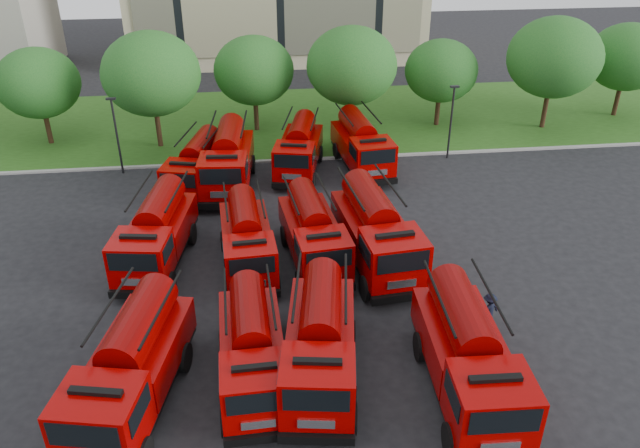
# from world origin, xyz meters

# --- Properties ---
(ground) EXTENTS (140.00, 140.00, 0.00)m
(ground) POSITION_xyz_m (0.00, 0.00, 0.00)
(ground) COLOR black
(ground) RESTS_ON ground
(lawn) EXTENTS (70.00, 16.00, 0.12)m
(lawn) POSITION_xyz_m (0.00, 26.00, 0.06)
(lawn) COLOR #214A13
(lawn) RESTS_ON ground
(curb) EXTENTS (70.00, 0.30, 0.14)m
(curb) POSITION_xyz_m (0.00, 17.90, 0.07)
(curb) COLOR gray
(curb) RESTS_ON ground
(tree_1) EXTENTS (5.71, 5.71, 6.98)m
(tree_1) POSITION_xyz_m (-16.00, 23.00, 4.55)
(tree_1) COLOR #382314
(tree_1) RESTS_ON ground
(tree_2) EXTENTS (6.72, 6.72, 8.22)m
(tree_2) POSITION_xyz_m (-8.00, 21.50, 5.35)
(tree_2) COLOR #382314
(tree_2) RESTS_ON ground
(tree_3) EXTENTS (5.88, 5.88, 7.19)m
(tree_3) POSITION_xyz_m (-1.00, 24.00, 4.68)
(tree_3) COLOR #382314
(tree_3) RESTS_ON ground
(tree_4) EXTENTS (6.55, 6.55, 8.01)m
(tree_4) POSITION_xyz_m (6.00, 22.50, 5.22)
(tree_4) COLOR #382314
(tree_4) RESTS_ON ground
(tree_5) EXTENTS (5.46, 5.46, 6.68)m
(tree_5) POSITION_xyz_m (13.00, 23.50, 4.35)
(tree_5) COLOR #382314
(tree_5) RESTS_ON ground
(tree_6) EXTENTS (6.89, 6.89, 8.42)m
(tree_6) POSITION_xyz_m (21.00, 22.00, 5.49)
(tree_6) COLOR #382314
(tree_6) RESTS_ON ground
(tree_7) EXTENTS (6.05, 6.05, 7.39)m
(tree_7) POSITION_xyz_m (28.00, 24.00, 4.82)
(tree_7) COLOR #382314
(tree_7) RESTS_ON ground
(lamp_post_0) EXTENTS (0.60, 0.25, 5.11)m
(lamp_post_0) POSITION_xyz_m (-10.00, 17.20, 2.90)
(lamp_post_0) COLOR black
(lamp_post_0) RESTS_ON ground
(lamp_post_1) EXTENTS (0.60, 0.25, 5.11)m
(lamp_post_1) POSITION_xyz_m (12.00, 17.20, 2.90)
(lamp_post_1) COLOR black
(lamp_post_1) RESTS_ON ground
(fire_truck_0) EXTENTS (4.20, 8.09, 3.51)m
(fire_truck_0) POSITION_xyz_m (-6.20, -3.96, 1.77)
(fire_truck_0) COLOR black
(fire_truck_0) RESTS_ON ground
(fire_truck_1) EXTENTS (2.73, 6.97, 3.14)m
(fire_truck_1) POSITION_xyz_m (-1.87, -3.28, 1.58)
(fire_truck_1) COLOR black
(fire_truck_1) RESTS_ON ground
(fire_truck_2) EXTENTS (3.66, 7.76, 3.40)m
(fire_truck_2) POSITION_xyz_m (0.70, -3.33, 1.71)
(fire_truck_2) COLOR black
(fire_truck_2) RESTS_ON ground
(fire_truck_3) EXTENTS (3.12, 7.87, 3.53)m
(fire_truck_3) POSITION_xyz_m (5.99, -4.79, 1.78)
(fire_truck_3) COLOR black
(fire_truck_3) RESTS_ON ground
(fire_truck_4) EXTENTS (3.67, 7.77, 3.40)m
(fire_truck_4) POSITION_xyz_m (-6.39, 5.81, 1.71)
(fire_truck_4) COLOR black
(fire_truck_4) RESTS_ON ground
(fire_truck_5) EXTENTS (2.88, 7.03, 3.13)m
(fire_truck_5) POSITION_xyz_m (-1.96, 4.94, 1.58)
(fire_truck_5) COLOR black
(fire_truck_5) RESTS_ON ground
(fire_truck_6) EXTENTS (3.17, 7.32, 3.24)m
(fire_truck_6) POSITION_xyz_m (1.33, 5.07, 1.63)
(fire_truck_6) COLOR black
(fire_truck_6) RESTS_ON ground
(fire_truck_7) EXTENTS (3.61, 8.27, 3.65)m
(fire_truck_7) POSITION_xyz_m (4.38, 4.46, 1.84)
(fire_truck_7) COLOR black
(fire_truck_7) RESTS_ON ground
(fire_truck_8) EXTENTS (3.98, 7.28, 3.15)m
(fire_truck_8) POSITION_xyz_m (-4.89, 14.15, 1.58)
(fire_truck_8) COLOR black
(fire_truck_8) RESTS_ON ground
(fire_truck_9) EXTENTS (3.42, 8.15, 3.62)m
(fire_truck_9) POSITION_xyz_m (-2.98, 14.32, 1.82)
(fire_truck_9) COLOR black
(fire_truck_9) RESTS_ON ground
(fire_truck_10) EXTENTS (3.92, 7.47, 3.24)m
(fire_truck_10) POSITION_xyz_m (1.59, 16.09, 1.63)
(fire_truck_10) COLOR black
(fire_truck_10) RESTS_ON ground
(fire_truck_11) EXTENTS (3.31, 7.62, 3.37)m
(fire_truck_11) POSITION_xyz_m (5.72, 16.17, 1.69)
(fire_truck_11) COLOR black
(fire_truck_11) RESTS_ON ground
(firefighter_2) EXTENTS (0.88, 1.20, 1.83)m
(firefighter_2) POSITION_xyz_m (6.02, -7.26, 0.00)
(firefighter_2) COLOR #AA230D
(firefighter_2) RESTS_ON ground
(firefighter_3) EXTENTS (1.13, 0.84, 1.56)m
(firefighter_3) POSITION_xyz_m (8.32, -0.95, 0.00)
(firefighter_3) COLOR black
(firefighter_3) RESTS_ON ground
(firefighter_4) EXTENTS (1.00, 0.82, 1.77)m
(firefighter_4) POSITION_xyz_m (-2.69, 2.19, 0.00)
(firefighter_4) COLOR black
(firefighter_4) RESTS_ON ground
(firefighter_5) EXTENTS (1.94, 1.37, 1.92)m
(firefighter_5) POSITION_xyz_m (5.83, 4.88, 0.00)
(firefighter_5) COLOR #AA230D
(firefighter_5) RESTS_ON ground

